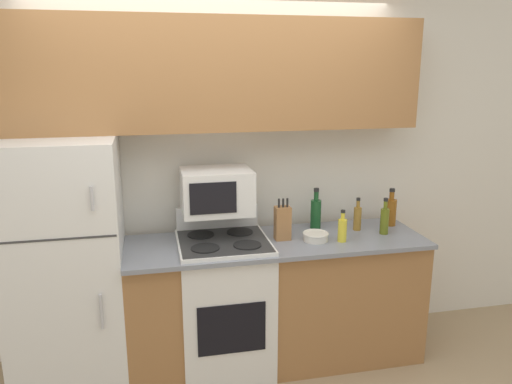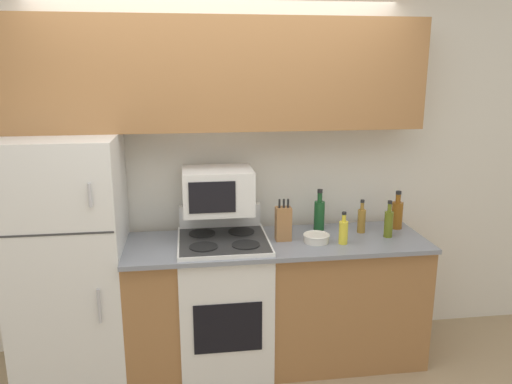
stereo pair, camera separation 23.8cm
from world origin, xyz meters
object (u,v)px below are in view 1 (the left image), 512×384
at_px(bottle_wine_green, 316,213).
at_px(bowl, 316,236).
at_px(knife_block, 283,223).
at_px(bottle_whiskey, 391,211).
at_px(stove, 224,302).
at_px(bottle_olive_oil, 385,220).
at_px(microwave, 216,191).
at_px(bottle_cooking_spray, 342,229).
at_px(refrigerator, 67,266).
at_px(bottle_vinegar, 357,217).

bearing_deg(bottle_wine_green, bowl, -108.53).
distance_m(knife_block, bowl, 0.24).
bearing_deg(knife_block, bottle_whiskey, 8.76).
xyz_separation_m(stove, bottle_olive_oil, (1.14, -0.04, 0.53)).
distance_m(microwave, bottle_cooking_spray, 0.89).
height_order(refrigerator, bottle_vinegar, refrigerator).
height_order(bowl, bottle_vinegar, bottle_vinegar).
bearing_deg(bottle_cooking_spray, bottle_olive_oil, 14.06).
bearing_deg(bottle_whiskey, stove, -173.86).
height_order(microwave, bottle_whiskey, microwave).
bearing_deg(stove, bottle_whiskey, 6.14).
height_order(bottle_olive_oil, bottle_whiskey, bottle_whiskey).
bearing_deg(bottle_vinegar, bowl, -157.14).
xyz_separation_m(microwave, bottle_wine_green, (0.73, 0.08, -0.22)).
relative_size(refrigerator, bottle_vinegar, 6.85).
xyz_separation_m(knife_block, bottle_olive_oil, (0.73, -0.04, -0.02)).
height_order(microwave, bottle_wine_green, microwave).
distance_m(refrigerator, bowl, 1.64).
height_order(stove, bottle_vinegar, bottle_vinegar).
distance_m(stove, bottle_cooking_spray, 0.95).
relative_size(refrigerator, microwave, 3.51).
xyz_separation_m(refrigerator, knife_block, (1.41, -0.03, 0.21)).
xyz_separation_m(knife_block, bowl, (0.21, -0.08, -0.09)).
relative_size(refrigerator, bottle_cooking_spray, 7.48).
height_order(bowl, bottle_wine_green, bottle_wine_green).
distance_m(bowl, bottle_whiskey, 0.69).
bearing_deg(bottle_whiskey, bottle_vinegar, -169.38).
distance_m(microwave, bottle_wine_green, 0.77).
bearing_deg(bowl, bottle_wine_green, 71.47).
bearing_deg(refrigerator, bottle_cooking_spray, -5.15).
height_order(bottle_vinegar, bottle_whiskey, bottle_whiskey).
distance_m(refrigerator, bottle_cooking_spray, 1.81).
xyz_separation_m(bowl, bottle_wine_green, (0.09, 0.26, 0.09)).
xyz_separation_m(stove, bottle_wine_green, (0.71, 0.19, 0.55)).
height_order(bowl, bottle_olive_oil, bottle_olive_oil).
distance_m(microwave, bottle_vinegar, 1.04).
xyz_separation_m(microwave, bottle_olive_oil, (1.17, -0.15, -0.24)).
bearing_deg(bottle_wine_green, microwave, -174.00).
xyz_separation_m(refrigerator, stove, (1.00, -0.04, -0.34)).
xyz_separation_m(stove, bottle_vinegar, (0.99, 0.08, 0.52)).
relative_size(microwave, bottle_olive_oil, 1.80).
bearing_deg(microwave, knife_block, -13.80).
bearing_deg(bottle_wine_green, refrigerator, -175.04).
height_order(bottle_olive_oil, bottle_wine_green, bottle_wine_green).
relative_size(bowl, bottle_vinegar, 0.74).
xyz_separation_m(microwave, bottle_vinegar, (1.02, -0.03, -0.24)).
distance_m(refrigerator, microwave, 1.07).
relative_size(refrigerator, stove, 1.50).
relative_size(refrigerator, bottle_wine_green, 5.48).
bearing_deg(bottle_whiskey, bottle_wine_green, 174.99).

